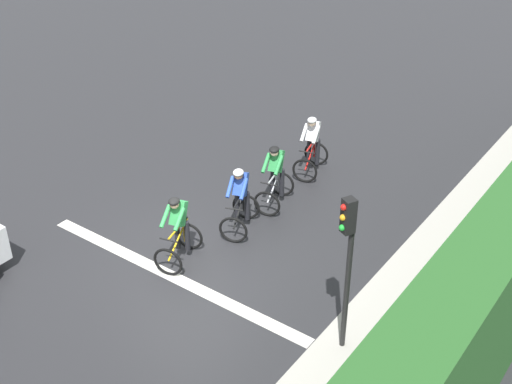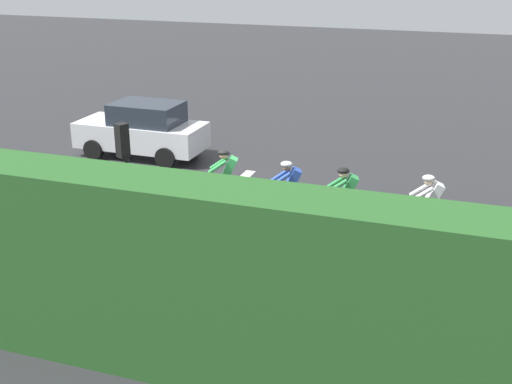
{
  "view_description": "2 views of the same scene",
  "coord_description": "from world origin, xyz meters",
  "views": [
    {
      "loc": [
        8.24,
        -8.88,
        9.24
      ],
      "look_at": [
        0.6,
        1.74,
        1.2
      ],
      "focal_mm": 48.39,
      "sensor_mm": 36.0,
      "label": 1
    },
    {
      "loc": [
        14.27,
        5.8,
        6.42
      ],
      "look_at": [
        0.23,
        0.93,
        0.82
      ],
      "focal_mm": 46.27,
      "sensor_mm": 36.0,
      "label": 2
    }
  ],
  "objects": [
    {
      "name": "cyclist_second",
      "position": [
        0.18,
        3.12,
        0.8
      ],
      "size": [
        0.92,
        1.21,
        1.66
      ],
      "color": "black",
      "rests_on": "ground"
    },
    {
      "name": "hedge_wall",
      "position": [
        6.18,
        2.0,
        1.6
      ],
      "size": [
        1.1,
        22.17,
        3.2
      ],
      "primitive_type": "cube",
      "color": "#265623",
      "rests_on": "ground"
    },
    {
      "name": "cyclist_fourth",
      "position": [
        -0.22,
        0.02,
        0.8
      ],
      "size": [
        0.94,
        1.22,
        1.66
      ],
      "color": "black",
      "rests_on": "ground"
    },
    {
      "name": "road_marking_stop_line",
      "position": [
        0.0,
        -0.52,
        0.0
      ],
      "size": [
        7.0,
        0.3,
        0.01
      ],
      "primitive_type": "cube",
      "color": "silver",
      "rests_on": "ground"
    },
    {
      "name": "traffic_light_near_crossing",
      "position": [
        4.01,
        -0.35,
        2.22
      ],
      "size": [
        0.27,
        0.29,
        3.34
      ],
      "color": "black",
      "rests_on": "ground"
    },
    {
      "name": "ground_plane",
      "position": [
        0.0,
        0.0,
        0.0
      ],
      "size": [
        80.0,
        80.0,
        0.0
      ],
      "primitive_type": "plane",
      "color": "#28282B"
    },
    {
      "name": "sidewalk_kerb",
      "position": [
        4.98,
        2.0,
        0.06
      ],
      "size": [
        2.8,
        22.17,
        0.12
      ],
      "primitive_type": "cube",
      "color": "#ADA89E",
      "rests_on": "ground"
    },
    {
      "name": "cyclist_mid",
      "position": [
        0.14,
        1.75,
        0.8
      ],
      "size": [
        1.01,
        1.25,
        1.66
      ],
      "color": "black",
      "rests_on": "ground"
    },
    {
      "name": "stone_wall_low",
      "position": [
        5.88,
        2.0,
        0.26
      ],
      "size": [
        0.44,
        22.17,
        0.52
      ],
      "primitive_type": "cube",
      "color": "gray",
      "rests_on": "ground"
    },
    {
      "name": "cyclist_lead",
      "position": [
        0.06,
        5.0,
        0.8
      ],
      "size": [
        0.93,
        1.22,
        1.66
      ],
      "color": "black",
      "rests_on": "ground"
    }
  ]
}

